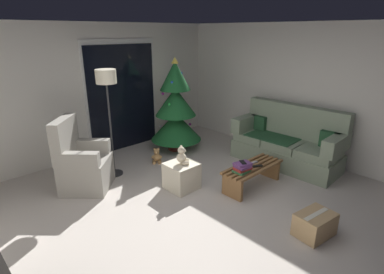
{
  "coord_description": "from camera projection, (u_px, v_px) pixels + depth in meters",
  "views": [
    {
      "loc": [
        -2.55,
        -2.4,
        2.35
      ],
      "look_at": [
        0.4,
        0.7,
        0.85
      ],
      "focal_mm": 28.56,
      "sensor_mm": 36.0,
      "label": 1
    }
  ],
  "objects": [
    {
      "name": "ground_plane",
      "position": [
        206.0,
        216.0,
        4.08
      ],
      "size": [
        7.0,
        7.0,
        0.0
      ],
      "primitive_type": "plane",
      "color": "#BCB2A8"
    },
    {
      "name": "wall_back",
      "position": [
        91.0,
        92.0,
        5.76
      ],
      "size": [
        5.72,
        0.12,
        2.5
      ],
      "primitive_type": "cube",
      "color": "silver",
      "rests_on": "ground"
    },
    {
      "name": "wall_right",
      "position": [
        317.0,
        95.0,
        5.53
      ],
      "size": [
        0.12,
        6.0,
        2.5
      ],
      "primitive_type": "cube",
      "color": "silver",
      "rests_on": "ground"
    },
    {
      "name": "patio_door_frame",
      "position": [
        123.0,
        96.0,
        6.17
      ],
      "size": [
        1.6,
        0.02,
        2.2
      ],
      "primitive_type": "cube",
      "color": "silver",
      "rests_on": "ground"
    },
    {
      "name": "patio_door_glass",
      "position": [
        123.0,
        98.0,
        6.17
      ],
      "size": [
        1.5,
        0.02,
        2.1
      ],
      "primitive_type": "cube",
      "color": "black",
      "rests_on": "ground"
    },
    {
      "name": "couch",
      "position": [
        287.0,
        143.0,
        5.58
      ],
      "size": [
        0.83,
        1.96,
        1.08
      ],
      "color": "gray",
      "rests_on": "ground"
    },
    {
      "name": "coffee_table",
      "position": [
        252.0,
        172.0,
        4.78
      ],
      "size": [
        1.1,
        0.4,
        0.36
      ],
      "color": "olive",
      "rests_on": "ground"
    },
    {
      "name": "remote_silver",
      "position": [
        253.0,
        163.0,
        4.83
      ],
      "size": [
        0.16,
        0.08,
        0.02
      ],
      "primitive_type": "cube",
      "rotation": [
        0.0,
        0.0,
        1.33
      ],
      "color": "#ADADB2",
      "rests_on": "coffee_table"
    },
    {
      "name": "remote_black",
      "position": [
        258.0,
        166.0,
        4.71
      ],
      "size": [
        0.16,
        0.11,
        0.02
      ],
      "primitive_type": "cube",
      "rotation": [
        0.0,
        0.0,
        1.09
      ],
      "color": "black",
      "rests_on": "coffee_table"
    },
    {
      "name": "book_stack",
      "position": [
        242.0,
        167.0,
        4.51
      ],
      "size": [
        0.28,
        0.22,
        0.14
      ],
      "color": "#337042",
      "rests_on": "coffee_table"
    },
    {
      "name": "cell_phone",
      "position": [
        243.0,
        162.0,
        4.5
      ],
      "size": [
        0.14,
        0.16,
        0.01
      ],
      "primitive_type": "cube",
      "rotation": [
        0.0,
        0.0,
        -0.56
      ],
      "color": "black",
      "rests_on": "book_stack"
    },
    {
      "name": "christmas_tree",
      "position": [
        176.0,
        110.0,
        6.13
      ],
      "size": [
        1.03,
        1.03,
        1.87
      ],
      "color": "#4C1E19",
      "rests_on": "ground"
    },
    {
      "name": "armchair",
      "position": [
        82.0,
        164.0,
        4.69
      ],
      "size": [
        0.97,
        0.97,
        1.13
      ],
      "color": "gray",
      "rests_on": "ground"
    },
    {
      "name": "floor_lamp",
      "position": [
        107.0,
        87.0,
        4.78
      ],
      "size": [
        0.32,
        0.32,
        1.78
      ],
      "color": "#2D2D30",
      "rests_on": "ground"
    },
    {
      "name": "ottoman",
      "position": [
        182.0,
        176.0,
        4.74
      ],
      "size": [
        0.44,
        0.44,
        0.42
      ],
      "primitive_type": "cube",
      "color": "beige",
      "rests_on": "ground"
    },
    {
      "name": "teddy_bear_cream",
      "position": [
        182.0,
        156.0,
        4.64
      ],
      "size": [
        0.22,
        0.21,
        0.29
      ],
      "color": "beige",
      "rests_on": "ottoman"
    },
    {
      "name": "teddy_bear_honey_by_tree",
      "position": [
        157.0,
        156.0,
        5.71
      ],
      "size": [
        0.21,
        0.22,
        0.29
      ],
      "color": "tan",
      "rests_on": "ground"
    },
    {
      "name": "cardboard_box_taped_mid_floor",
      "position": [
        315.0,
        224.0,
        3.67
      ],
      "size": [
        0.51,
        0.4,
        0.29
      ],
      "color": "tan",
      "rests_on": "ground"
    }
  ]
}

